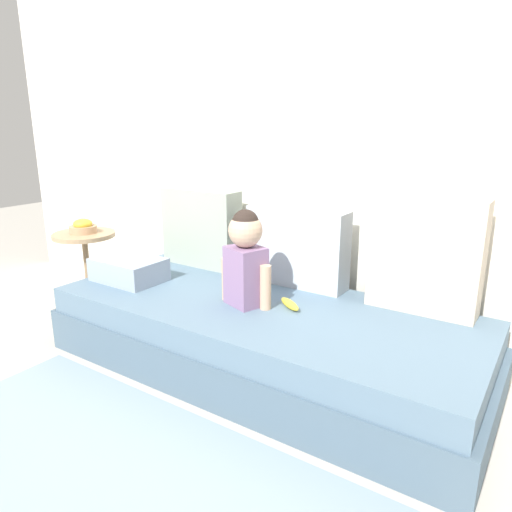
# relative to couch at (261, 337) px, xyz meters

# --- Properties ---
(ground_plane) EXTENTS (12.00, 12.00, 0.00)m
(ground_plane) POSITION_rel_couch_xyz_m (0.00, 0.00, -0.18)
(ground_plane) COLOR #B2ADA3
(back_wall) EXTENTS (5.47, 0.10, 2.40)m
(back_wall) POSITION_rel_couch_xyz_m (0.00, 0.60, 1.02)
(back_wall) COLOR silver
(back_wall) RESTS_ON ground
(couch) EXTENTS (2.27, 0.94, 0.37)m
(couch) POSITION_rel_couch_xyz_m (0.00, 0.00, 0.00)
(couch) COLOR #495F70
(couch) RESTS_ON ground
(throw_pillow_left) EXTENTS (0.53, 0.16, 0.49)m
(throw_pillow_left) POSITION_rel_couch_xyz_m (-0.70, 0.37, 0.43)
(throw_pillow_left) COLOR #99A393
(throw_pillow_left) RESTS_ON couch
(throw_pillow_center) EXTENTS (0.58, 0.16, 0.44)m
(throw_pillow_center) POSITION_rel_couch_xyz_m (0.00, 0.37, 0.41)
(throw_pillow_center) COLOR #B2BCC6
(throw_pillow_center) RESTS_ON couch
(throw_pillow_right) EXTENTS (0.52, 0.16, 0.57)m
(throw_pillow_right) POSITION_rel_couch_xyz_m (0.70, 0.37, 0.47)
(throw_pillow_right) COLOR #C1B29E
(throw_pillow_right) RESTS_ON couch
(toddler) EXTENTS (0.29, 0.21, 0.49)m
(toddler) POSITION_rel_couch_xyz_m (-0.06, -0.05, 0.44)
(toddler) COLOR gray
(toddler) RESTS_ON couch
(banana) EXTENTS (0.17, 0.13, 0.04)m
(banana) POSITION_rel_couch_xyz_m (0.15, 0.03, 0.21)
(banana) COLOR yellow
(banana) RESTS_ON couch
(folded_blanket) EXTENTS (0.40, 0.28, 0.13)m
(folded_blanket) POSITION_rel_couch_xyz_m (-0.85, -0.12, 0.25)
(folded_blanket) COLOR #8E9EB2
(folded_blanket) RESTS_ON couch
(side_table) EXTENTS (0.42, 0.42, 0.52)m
(side_table) POSITION_rel_couch_xyz_m (-1.55, 0.10, 0.22)
(side_table) COLOR tan
(side_table) RESTS_ON ground
(fruit_bowl) EXTENTS (0.18, 0.18, 0.10)m
(fruit_bowl) POSITION_rel_couch_xyz_m (-1.55, 0.10, 0.38)
(fruit_bowl) COLOR tan
(fruit_bowl) RESTS_ON side_table
(floor_rug) EXTENTS (2.04, 1.00, 0.01)m
(floor_rug) POSITION_rel_couch_xyz_m (0.00, -1.02, -0.18)
(floor_rug) COLOR #8499A8
(floor_rug) RESTS_ON ground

